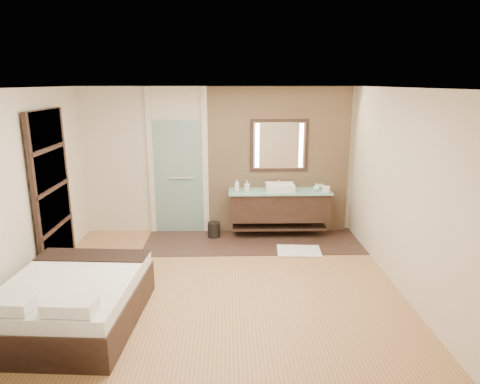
{
  "coord_description": "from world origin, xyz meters",
  "views": [
    {
      "loc": [
        0.18,
        -5.57,
        2.77
      ],
      "look_at": [
        0.35,
        0.6,
        1.18
      ],
      "focal_mm": 32.0,
      "sensor_mm": 36.0,
      "label": 1
    }
  ],
  "objects_px": {
    "mirror_unit": "(279,145)",
    "waste_bin": "(214,230)",
    "vanity": "(279,205)",
    "bed": "(73,301)"
  },
  "relations": [
    {
      "from": "mirror_unit",
      "to": "waste_bin",
      "type": "relative_size",
      "value": 3.73
    },
    {
      "from": "vanity",
      "to": "waste_bin",
      "type": "height_order",
      "value": "vanity"
    },
    {
      "from": "vanity",
      "to": "mirror_unit",
      "type": "relative_size",
      "value": 1.75
    },
    {
      "from": "vanity",
      "to": "waste_bin",
      "type": "bearing_deg",
      "value": -176.76
    },
    {
      "from": "mirror_unit",
      "to": "bed",
      "type": "relative_size",
      "value": 0.55
    },
    {
      "from": "mirror_unit",
      "to": "bed",
      "type": "height_order",
      "value": "mirror_unit"
    },
    {
      "from": "vanity",
      "to": "waste_bin",
      "type": "relative_size",
      "value": 6.51
    },
    {
      "from": "mirror_unit",
      "to": "bed",
      "type": "xyz_separation_m",
      "value": [
        -2.75,
        -3.16,
        -1.36
      ]
    },
    {
      "from": "vanity",
      "to": "bed",
      "type": "distance_m",
      "value": 4.02
    },
    {
      "from": "mirror_unit",
      "to": "vanity",
      "type": "bearing_deg",
      "value": -90.0
    }
  ]
}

